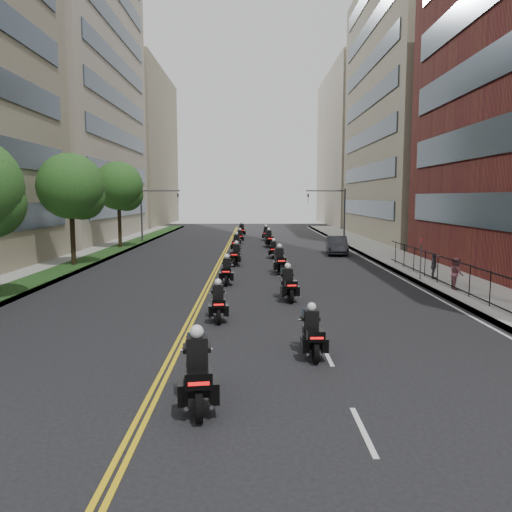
% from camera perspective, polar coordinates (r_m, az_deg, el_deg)
% --- Properties ---
extents(ground, '(160.00, 160.00, 0.00)m').
position_cam_1_polar(ground, '(10.82, -5.67, -19.34)').
color(ground, black).
rests_on(ground, ground).
extents(sidewalk_right, '(4.00, 90.00, 0.15)m').
position_cam_1_polar(sidewalk_right, '(36.70, 17.12, -0.87)').
color(sidewalk_right, gray).
rests_on(sidewalk_right, ground).
extents(sidewalk_left, '(4.00, 90.00, 0.15)m').
position_cam_1_polar(sidewalk_left, '(37.31, -20.72, -0.89)').
color(sidewalk_left, gray).
rests_on(sidewalk_left, ground).
extents(grass_strip, '(2.00, 90.00, 0.04)m').
position_cam_1_polar(grass_strip, '(37.03, -19.56, -0.75)').
color(grass_strip, '#1B3C16').
rests_on(grass_strip, sidewalk_left).
extents(building_right_tan, '(15.11, 28.00, 30.00)m').
position_cam_1_polar(building_right_tan, '(62.08, 19.68, 15.88)').
color(building_right_tan, gray).
rests_on(building_right_tan, ground).
extents(building_right_far, '(15.00, 28.00, 26.00)m').
position_cam_1_polar(building_right_far, '(90.43, 12.99, 11.82)').
color(building_right_far, '#A29382').
rests_on(building_right_far, ground).
extents(building_left_mid, '(16.11, 28.00, 34.00)m').
position_cam_1_polar(building_left_mid, '(63.26, -22.76, 17.41)').
color(building_left_mid, '#A29382').
rests_on(building_left_mid, ground).
extents(building_left_far, '(16.00, 28.00, 26.00)m').
position_cam_1_polar(building_left_far, '(91.00, -15.36, 11.72)').
color(building_left_far, gray).
rests_on(building_left_far, ground).
extents(iron_fence, '(0.05, 28.00, 1.50)m').
position_cam_1_polar(iron_fence, '(24.21, 24.17, -3.00)').
color(iron_fence, black).
rests_on(iron_fence, sidewalk_right).
extents(street_trees, '(4.40, 38.40, 7.98)m').
position_cam_1_polar(street_trees, '(30.72, -23.57, 6.90)').
color(street_trees, black).
rests_on(street_trees, ground).
extents(traffic_signal_right, '(4.09, 0.20, 5.60)m').
position_cam_1_polar(traffic_signal_right, '(52.40, 9.06, 5.52)').
color(traffic_signal_right, '#3F3F44').
rests_on(traffic_signal_right, ground).
extents(traffic_signal_left, '(4.09, 0.20, 5.60)m').
position_cam_1_polar(traffic_signal_left, '(52.74, -11.94, 5.47)').
color(traffic_signal_left, '#3F3F44').
rests_on(traffic_signal_left, ground).
extents(motorcycle_0, '(0.77, 2.53, 1.87)m').
position_cam_1_polar(motorcycle_0, '(11.70, -6.70, -13.38)').
color(motorcycle_0, black).
rests_on(motorcycle_0, ground).
extents(motorcycle_1, '(0.51, 2.18, 1.61)m').
position_cam_1_polar(motorcycle_1, '(15.23, 6.42, -8.98)').
color(motorcycle_1, black).
rests_on(motorcycle_1, ground).
extents(motorcycle_2, '(0.60, 2.18, 1.61)m').
position_cam_1_polar(motorcycle_2, '(19.46, -4.35, -5.48)').
color(motorcycle_2, black).
rests_on(motorcycle_2, ground).
extents(motorcycle_3, '(0.66, 2.33, 1.72)m').
position_cam_1_polar(motorcycle_3, '(23.13, 3.69, -3.40)').
color(motorcycle_3, black).
rests_on(motorcycle_3, ground).
extents(motorcycle_4, '(0.51, 2.24, 1.66)m').
position_cam_1_polar(motorcycle_4, '(27.37, -3.35, -1.87)').
color(motorcycle_4, black).
rests_on(motorcycle_4, ground).
extents(motorcycle_5, '(0.63, 2.53, 1.87)m').
position_cam_1_polar(motorcycle_5, '(31.09, 2.71, -0.68)').
color(motorcycle_5, black).
rests_on(motorcycle_5, ground).
extents(motorcycle_6, '(0.66, 2.34, 1.73)m').
position_cam_1_polar(motorcycle_6, '(34.83, -2.29, 0.04)').
color(motorcycle_6, black).
rests_on(motorcycle_6, ground).
extents(motorcycle_7, '(0.54, 2.09, 1.54)m').
position_cam_1_polar(motorcycle_7, '(39.04, 2.00, 0.66)').
color(motorcycle_7, black).
rests_on(motorcycle_7, ground).
extents(motorcycle_8, '(0.61, 2.39, 1.76)m').
position_cam_1_polar(motorcycle_8, '(43.20, -2.27, 1.36)').
color(motorcycle_8, black).
rests_on(motorcycle_8, ground).
extents(motorcycle_9, '(0.74, 2.53, 1.87)m').
position_cam_1_polar(motorcycle_9, '(47.26, 1.48, 1.88)').
color(motorcycle_9, black).
rests_on(motorcycle_9, ground).
extents(motorcycle_10, '(0.53, 2.13, 1.57)m').
position_cam_1_polar(motorcycle_10, '(51.51, -1.84, 2.15)').
color(motorcycle_10, black).
rests_on(motorcycle_10, ground).
extents(motorcycle_11, '(0.61, 2.36, 1.74)m').
position_cam_1_polar(motorcycle_11, '(54.82, 1.14, 2.50)').
color(motorcycle_11, black).
rests_on(motorcycle_11, ground).
extents(motorcycle_12, '(0.62, 2.50, 1.85)m').
position_cam_1_polar(motorcycle_12, '(58.94, -1.65, 2.84)').
color(motorcycle_12, black).
rests_on(motorcycle_12, ground).
extents(parked_sedan, '(2.02, 4.69, 1.50)m').
position_cam_1_polar(parked_sedan, '(42.13, 9.22, 1.22)').
color(parked_sedan, black).
rests_on(parked_sedan, ground).
extents(pedestrian_b, '(0.70, 0.85, 1.59)m').
position_cam_1_polar(pedestrian_b, '(26.98, 21.94, -1.86)').
color(pedestrian_b, '#8E4D58').
rests_on(pedestrian_b, sidewalk_right).
extents(pedestrian_c, '(0.72, 0.92, 1.46)m').
position_cam_1_polar(pedestrian_c, '(29.89, 19.66, -1.09)').
color(pedestrian_c, '#46444C').
rests_on(pedestrian_c, sidewalk_right).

